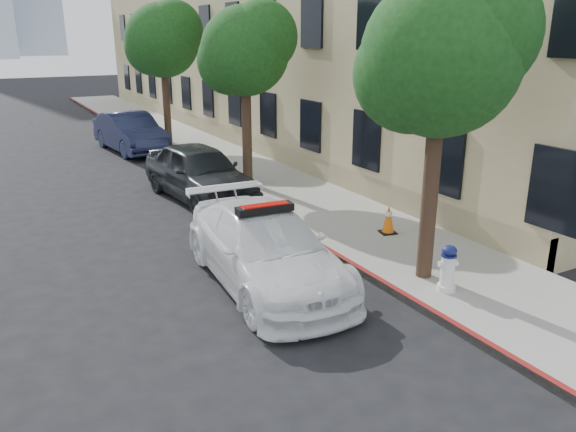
# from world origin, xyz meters

# --- Properties ---
(ground) EXTENTS (120.00, 120.00, 0.00)m
(ground) POSITION_xyz_m (0.00, 0.00, 0.00)
(ground) COLOR black
(ground) RESTS_ON ground
(sidewalk) EXTENTS (3.20, 50.00, 0.15)m
(sidewalk) POSITION_xyz_m (3.60, 10.00, 0.07)
(sidewalk) COLOR gray
(sidewalk) RESTS_ON ground
(curb_strip) EXTENTS (0.12, 50.00, 0.15)m
(curb_strip) POSITION_xyz_m (2.06, 10.00, 0.07)
(curb_strip) COLOR maroon
(curb_strip) RESTS_ON ground
(building) EXTENTS (8.00, 36.00, 10.00)m
(building) POSITION_xyz_m (9.20, 15.00, 5.00)
(building) COLOR tan
(building) RESTS_ON ground
(tree_near) EXTENTS (2.92, 2.82, 5.62)m
(tree_near) POSITION_xyz_m (2.93, -2.01, 4.27)
(tree_near) COLOR black
(tree_near) RESTS_ON sidewalk
(tree_mid) EXTENTS (2.77, 2.64, 5.43)m
(tree_mid) POSITION_xyz_m (2.93, 5.99, 4.16)
(tree_mid) COLOR black
(tree_mid) RESTS_ON sidewalk
(tree_far) EXTENTS (3.10, 3.00, 5.81)m
(tree_far) POSITION_xyz_m (2.93, 13.99, 4.39)
(tree_far) COLOR black
(tree_far) RESTS_ON sidewalk
(police_car) EXTENTS (2.37, 5.12, 1.60)m
(police_car) POSITION_xyz_m (0.22, -0.52, 0.73)
(police_car) COLOR white
(police_car) RESTS_ON ground
(parked_car_mid) EXTENTS (2.31, 4.86, 1.60)m
(parked_car_mid) POSITION_xyz_m (1.20, 5.65, 0.80)
(parked_car_mid) COLOR black
(parked_car_mid) RESTS_ON ground
(parked_car_far) EXTENTS (2.14, 4.92, 1.57)m
(parked_car_far) POSITION_xyz_m (1.20, 13.61, 0.79)
(parked_car_far) COLOR #161B38
(parked_car_far) RESTS_ON ground
(fire_hydrant) EXTENTS (0.37, 0.34, 0.87)m
(fire_hydrant) POSITION_xyz_m (2.81, -2.70, 0.58)
(fire_hydrant) COLOR white
(fire_hydrant) RESTS_ON sidewalk
(traffic_cone) EXTENTS (0.43, 0.43, 0.69)m
(traffic_cone) POSITION_xyz_m (3.84, 0.28, 0.49)
(traffic_cone) COLOR black
(traffic_cone) RESTS_ON sidewalk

